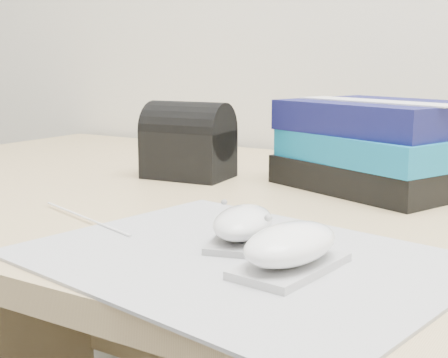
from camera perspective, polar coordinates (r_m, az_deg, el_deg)
The scene contains 7 objects.
desk at distance 0.96m, azimuth 8.80°, elevation -15.11°, with size 1.60×0.80×0.73m.
mousepad at distance 0.58m, azimuth 1.50°, elevation -7.26°, with size 0.38×0.30×0.00m, color gray.
mouse_rear at distance 0.62m, azimuth 1.75°, elevation -4.25°, with size 0.08×0.11×0.04m.
mouse_front at distance 0.54m, azimuth 6.11°, elevation -6.26°, with size 0.07×0.12×0.05m.
usb_cable at distance 0.73m, azimuth -12.58°, elevation -3.48°, with size 0.00×0.00×0.20m, color white.
book_stack at distance 0.92m, azimuth 14.13°, elevation 2.99°, with size 0.31×0.28×0.13m.
pouch at distance 0.97m, azimuth -3.28°, elevation 3.48°, with size 0.14×0.10×0.12m.
Camera 1 is at (0.33, 0.85, 0.91)m, focal length 50.00 mm.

